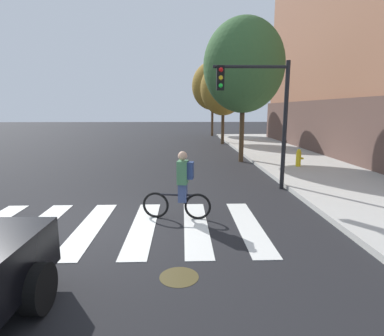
{
  "coord_description": "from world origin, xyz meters",
  "views": [
    {
      "loc": [
        1.98,
        -6.77,
        2.67
      ],
      "look_at": [
        2.2,
        0.2,
        1.34
      ],
      "focal_mm": 28.88,
      "sensor_mm": 36.0,
      "label": 1
    }
  ],
  "objects_px": {
    "manhole_cover": "(179,277)",
    "traffic_light_near": "(261,103)",
    "street_tree_mid": "(223,89)",
    "street_tree_far": "(213,86)",
    "street_tree_near": "(244,66)",
    "fire_hydrant": "(299,158)",
    "cyclist": "(181,186)"
  },
  "relations": [
    {
      "from": "fire_hydrant",
      "to": "street_tree_mid",
      "type": "height_order",
      "value": "street_tree_mid"
    },
    {
      "from": "fire_hydrant",
      "to": "street_tree_near",
      "type": "relative_size",
      "value": 0.11
    },
    {
      "from": "street_tree_near",
      "to": "street_tree_mid",
      "type": "distance_m",
      "value": 8.38
    },
    {
      "from": "manhole_cover",
      "to": "traffic_light_near",
      "type": "height_order",
      "value": "traffic_light_near"
    },
    {
      "from": "manhole_cover",
      "to": "street_tree_mid",
      "type": "relative_size",
      "value": 0.1
    },
    {
      "from": "traffic_light_near",
      "to": "street_tree_mid",
      "type": "bearing_deg",
      "value": 87.58
    },
    {
      "from": "manhole_cover",
      "to": "street_tree_mid",
      "type": "xyz_separation_m",
      "value": [
        3.2,
        19.49,
        4.21
      ]
    },
    {
      "from": "manhole_cover",
      "to": "street_tree_far",
      "type": "relative_size",
      "value": 0.09
    },
    {
      "from": "fire_hydrant",
      "to": "street_tree_far",
      "type": "distance_m",
      "value": 18.66
    },
    {
      "from": "street_tree_far",
      "to": "street_tree_near",
      "type": "bearing_deg",
      "value": -90.01
    },
    {
      "from": "street_tree_near",
      "to": "street_tree_mid",
      "type": "height_order",
      "value": "street_tree_near"
    },
    {
      "from": "manhole_cover",
      "to": "fire_hydrant",
      "type": "xyz_separation_m",
      "value": [
        5.27,
        8.91,
        0.53
      ]
    },
    {
      "from": "traffic_light_near",
      "to": "street_tree_far",
      "type": "xyz_separation_m",
      "value": [
        0.48,
        21.37,
        2.08
      ]
    },
    {
      "from": "manhole_cover",
      "to": "traffic_light_near",
      "type": "xyz_separation_m",
      "value": [
        2.61,
        5.55,
        2.86
      ]
    },
    {
      "from": "manhole_cover",
      "to": "street_tree_near",
      "type": "height_order",
      "value": "street_tree_near"
    },
    {
      "from": "street_tree_near",
      "to": "street_tree_far",
      "type": "distance_m",
      "value": 15.78
    },
    {
      "from": "manhole_cover",
      "to": "fire_hydrant",
      "type": "bearing_deg",
      "value": 59.43
    },
    {
      "from": "cyclist",
      "to": "fire_hydrant",
      "type": "bearing_deg",
      "value": 49.84
    },
    {
      "from": "manhole_cover",
      "to": "traffic_light_near",
      "type": "bearing_deg",
      "value": 64.77
    },
    {
      "from": "street_tree_near",
      "to": "traffic_light_near",
      "type": "bearing_deg",
      "value": -94.89
    },
    {
      "from": "fire_hydrant",
      "to": "street_tree_near",
      "type": "distance_m",
      "value": 5.25
    },
    {
      "from": "street_tree_mid",
      "to": "street_tree_near",
      "type": "bearing_deg",
      "value": -90.76
    },
    {
      "from": "street_tree_near",
      "to": "fire_hydrant",
      "type": "bearing_deg",
      "value": -45.56
    },
    {
      "from": "street_tree_far",
      "to": "fire_hydrant",
      "type": "bearing_deg",
      "value": -83.12
    },
    {
      "from": "traffic_light_near",
      "to": "street_tree_near",
      "type": "xyz_separation_m",
      "value": [
        0.48,
        5.58,
        1.91
      ]
    },
    {
      "from": "cyclist",
      "to": "street_tree_mid",
      "type": "bearing_deg",
      "value": 79.31
    },
    {
      "from": "traffic_light_near",
      "to": "street_tree_near",
      "type": "relative_size",
      "value": 0.6
    },
    {
      "from": "traffic_light_near",
      "to": "manhole_cover",
      "type": "bearing_deg",
      "value": -115.23
    },
    {
      "from": "manhole_cover",
      "to": "street_tree_far",
      "type": "distance_m",
      "value": 27.54
    },
    {
      "from": "cyclist",
      "to": "street_tree_mid",
      "type": "height_order",
      "value": "street_tree_mid"
    },
    {
      "from": "street_tree_mid",
      "to": "street_tree_far",
      "type": "distance_m",
      "value": 7.46
    },
    {
      "from": "manhole_cover",
      "to": "street_tree_mid",
      "type": "height_order",
      "value": "street_tree_mid"
    }
  ]
}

